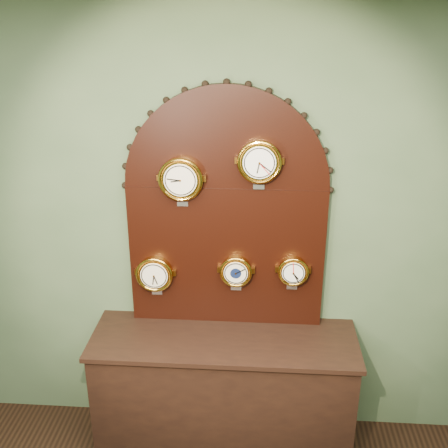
# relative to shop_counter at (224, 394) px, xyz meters

# --- Properties ---
(wall_back) EXTENTS (4.00, 0.00, 4.00)m
(wall_back) POSITION_rel_shop_counter_xyz_m (0.00, 0.27, 1.00)
(wall_back) COLOR #455B3E
(wall_back) RESTS_ON ground
(shop_counter) EXTENTS (1.60, 0.50, 0.80)m
(shop_counter) POSITION_rel_shop_counter_xyz_m (0.00, 0.00, 0.00)
(shop_counter) COLOR black
(shop_counter) RESTS_ON ground_plane
(display_board) EXTENTS (1.26, 0.06, 1.53)m
(display_board) POSITION_rel_shop_counter_xyz_m (0.00, 0.22, 1.23)
(display_board) COLOR black
(display_board) RESTS_ON shop_counter
(roman_clock) EXTENTS (0.26, 0.08, 0.31)m
(roman_clock) POSITION_rel_shop_counter_xyz_m (-0.26, 0.15, 1.40)
(roman_clock) COLOR gold
(roman_clock) RESTS_ON display_board
(arabic_clock) EXTENTS (0.25, 0.08, 0.30)m
(arabic_clock) POSITION_rel_shop_counter_xyz_m (0.19, 0.15, 1.51)
(arabic_clock) COLOR gold
(arabic_clock) RESTS_ON display_board
(hygrometer) EXTENTS (0.23, 0.08, 0.28)m
(hygrometer) POSITION_rel_shop_counter_xyz_m (-0.44, 0.15, 0.78)
(hygrometer) COLOR gold
(hygrometer) RESTS_ON display_board
(barometer) EXTENTS (0.20, 0.08, 0.25)m
(barometer) POSITION_rel_shop_counter_xyz_m (0.06, 0.15, 0.82)
(barometer) COLOR gold
(barometer) RESTS_ON display_board
(tide_clock) EXTENTS (0.19, 0.08, 0.24)m
(tide_clock) POSITION_rel_shop_counter_xyz_m (0.41, 0.15, 0.83)
(tide_clock) COLOR gold
(tide_clock) RESTS_ON display_board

